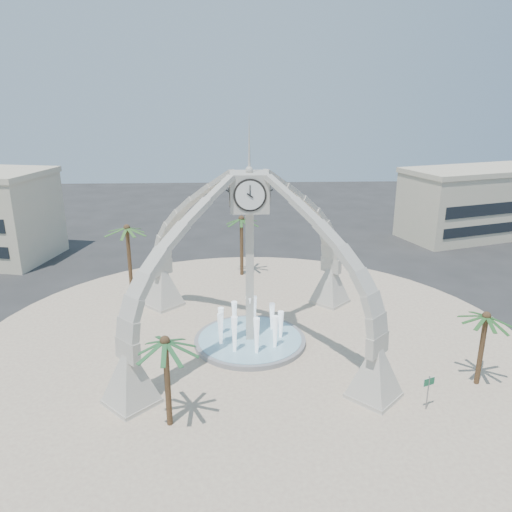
{
  "coord_description": "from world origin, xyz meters",
  "views": [
    {
      "loc": [
        -0.98,
        -32.25,
        17.03
      ],
      "look_at": [
        0.52,
        2.0,
        5.97
      ],
      "focal_mm": 35.0,
      "sensor_mm": 36.0,
      "label": 1
    }
  ],
  "objects_px": {
    "palm_east": "(486,317)",
    "palm_west": "(127,229)",
    "fountain": "(250,340)",
    "palm_north": "(241,219)",
    "palm_south": "(165,342)",
    "clock_tower": "(250,258)",
    "street_sign": "(429,386)"
  },
  "relations": [
    {
      "from": "fountain",
      "to": "palm_west",
      "type": "distance_m",
      "value": 15.04
    },
    {
      "from": "palm_west",
      "to": "street_sign",
      "type": "xyz_separation_m",
      "value": [
        19.92,
        -17.79,
        -4.61
      ]
    },
    {
      "from": "clock_tower",
      "to": "fountain",
      "type": "bearing_deg",
      "value": 90.0
    },
    {
      "from": "fountain",
      "to": "palm_east",
      "type": "bearing_deg",
      "value": -23.13
    },
    {
      "from": "palm_east",
      "to": "palm_west",
      "type": "distance_m",
      "value": 28.52
    },
    {
      "from": "palm_west",
      "to": "palm_south",
      "type": "height_order",
      "value": "palm_west"
    },
    {
      "from": "clock_tower",
      "to": "street_sign",
      "type": "height_order",
      "value": "clock_tower"
    },
    {
      "from": "palm_east",
      "to": "palm_west",
      "type": "xyz_separation_m",
      "value": [
        -24.03,
        15.27,
        1.64
      ]
    },
    {
      "from": "street_sign",
      "to": "fountain",
      "type": "bearing_deg",
      "value": 116.49
    },
    {
      "from": "palm_east",
      "to": "palm_north",
      "type": "distance_m",
      "value": 24.82
    },
    {
      "from": "clock_tower",
      "to": "palm_west",
      "type": "distance_m",
      "value": 13.84
    },
    {
      "from": "fountain",
      "to": "palm_south",
      "type": "xyz_separation_m",
      "value": [
        -4.64,
        -9.14,
        4.7
      ]
    },
    {
      "from": "palm_south",
      "to": "palm_west",
      "type": "bearing_deg",
      "value": 106.72
    },
    {
      "from": "clock_tower",
      "to": "palm_north",
      "type": "bearing_deg",
      "value": 91.37
    },
    {
      "from": "clock_tower",
      "to": "palm_east",
      "type": "relative_size",
      "value": 3.44
    },
    {
      "from": "clock_tower",
      "to": "street_sign",
      "type": "bearing_deg",
      "value": -40.95
    },
    {
      "from": "palm_west",
      "to": "palm_south",
      "type": "distance_m",
      "value": 19.35
    },
    {
      "from": "palm_east",
      "to": "palm_north",
      "type": "xyz_separation_m",
      "value": [
        -14.18,
        20.33,
        1.14
      ]
    },
    {
      "from": "palm_east",
      "to": "palm_south",
      "type": "relative_size",
      "value": 0.92
    },
    {
      "from": "palm_west",
      "to": "street_sign",
      "type": "relative_size",
      "value": 3.18
    },
    {
      "from": "palm_north",
      "to": "palm_south",
      "type": "relative_size",
      "value": 1.13
    },
    {
      "from": "palm_west",
      "to": "palm_north",
      "type": "bearing_deg",
      "value": 27.21
    },
    {
      "from": "clock_tower",
      "to": "palm_south",
      "type": "bearing_deg",
      "value": -116.9
    },
    {
      "from": "clock_tower",
      "to": "palm_north",
      "type": "xyz_separation_m",
      "value": [
        -0.34,
        14.42,
        -0.81
      ]
    },
    {
      "from": "clock_tower",
      "to": "fountain",
      "type": "distance_m",
      "value": 6.2
    },
    {
      "from": "fountain",
      "to": "street_sign",
      "type": "height_order",
      "value": "fountain"
    },
    {
      "from": "palm_west",
      "to": "street_sign",
      "type": "distance_m",
      "value": 27.1
    },
    {
      "from": "palm_west",
      "to": "palm_north",
      "type": "relative_size",
      "value": 1.08
    },
    {
      "from": "clock_tower",
      "to": "fountain",
      "type": "relative_size",
      "value": 2.24
    },
    {
      "from": "fountain",
      "to": "palm_east",
      "type": "height_order",
      "value": "palm_east"
    },
    {
      "from": "palm_south",
      "to": "palm_north",
      "type": "bearing_deg",
      "value": 79.67
    },
    {
      "from": "clock_tower",
      "to": "palm_south",
      "type": "distance_m",
      "value": 10.36
    }
  ]
}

